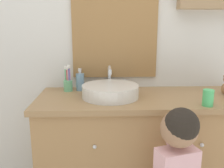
{
  "coord_description": "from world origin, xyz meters",
  "views": [
    {
      "loc": [
        -0.26,
        -1.28,
        1.27
      ],
      "look_at": [
        -0.21,
        0.27,
        0.9
      ],
      "focal_mm": 40.0,
      "sensor_mm": 36.0,
      "label": 1
    }
  ],
  "objects_px": {
    "drinking_cup": "(208,98)",
    "child_figure": "(177,167)",
    "soap_dispenser": "(80,82)",
    "sink_basin": "(111,90)",
    "toothbrush_holder": "(68,84)"
  },
  "relations": [
    {
      "from": "drinking_cup",
      "to": "child_figure",
      "type": "bearing_deg",
      "value": -134.48
    },
    {
      "from": "drinking_cup",
      "to": "soap_dispenser",
      "type": "bearing_deg",
      "value": 153.39
    },
    {
      "from": "sink_basin",
      "to": "child_figure",
      "type": "height_order",
      "value": "sink_basin"
    },
    {
      "from": "child_figure",
      "to": "drinking_cup",
      "type": "distance_m",
      "value": 0.46
    },
    {
      "from": "sink_basin",
      "to": "child_figure",
      "type": "bearing_deg",
      "value": -54.3
    },
    {
      "from": "sink_basin",
      "to": "toothbrush_holder",
      "type": "bearing_deg",
      "value": 151.91
    },
    {
      "from": "drinking_cup",
      "to": "sink_basin",
      "type": "bearing_deg",
      "value": 159.39
    },
    {
      "from": "soap_dispenser",
      "to": "sink_basin",
      "type": "bearing_deg",
      "value": -39.64
    },
    {
      "from": "sink_basin",
      "to": "soap_dispenser",
      "type": "xyz_separation_m",
      "value": [
        -0.22,
        0.18,
        0.02
      ]
    },
    {
      "from": "soap_dispenser",
      "to": "child_figure",
      "type": "height_order",
      "value": "soap_dispenser"
    },
    {
      "from": "soap_dispenser",
      "to": "drinking_cup",
      "type": "bearing_deg",
      "value": -26.61
    },
    {
      "from": "soap_dispenser",
      "to": "child_figure",
      "type": "bearing_deg",
      "value": -49.42
    },
    {
      "from": "toothbrush_holder",
      "to": "soap_dispenser",
      "type": "height_order",
      "value": "toothbrush_holder"
    },
    {
      "from": "child_figure",
      "to": "soap_dispenser",
      "type": "bearing_deg",
      "value": 130.58
    },
    {
      "from": "toothbrush_holder",
      "to": "soap_dispenser",
      "type": "relative_size",
      "value": 1.17
    }
  ]
}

